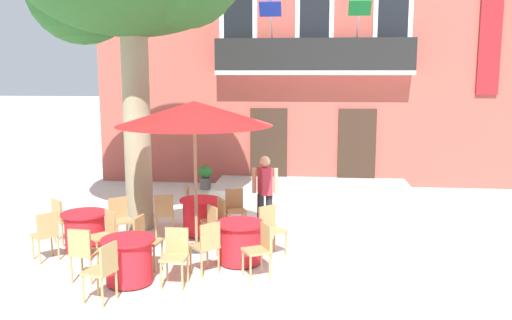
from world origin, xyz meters
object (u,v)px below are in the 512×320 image
at_px(cafe_chair_middle_0, 175,253).
at_px(cafe_chair_front_1, 235,207).
at_px(pedestrian_near_entrance, 265,191).
at_px(cafe_table_front, 201,216).
at_px(cafe_table_middle, 129,260).
at_px(ground_planter_left, 205,176).
at_px(cafe_chair_far_side_0, 62,218).
at_px(cafe_chair_middle_2, 83,251).
at_px(cafe_chair_far_side_1, 46,233).
at_px(cafe_chair_far_side_2, 106,232).
at_px(cafe_chair_near_tree_0, 207,244).
at_px(cafe_table_near_tree, 240,242).
at_px(cafe_chair_near_tree_1, 260,247).
at_px(cafe_chair_middle_3, 103,268).
at_px(cafe_chair_near_tree_2, 271,227).
at_px(cafe_table_far_side, 85,231).
at_px(cafe_chair_far_side_3, 120,217).
at_px(cafe_umbrella, 194,114).
at_px(cafe_chair_front_3, 164,212).
at_px(cafe_chair_middle_1, 145,238).
at_px(cafe_chair_front_2, 192,202).
at_px(cafe_chair_near_tree_3, 218,225).
at_px(cafe_chair_front_0, 217,218).

xyz_separation_m(cafe_chair_middle_0, cafe_chair_front_1, (0.53, 3.04, 0.00)).
xyz_separation_m(cafe_chair_front_1, pedestrian_near_entrance, (0.66, -0.31, 0.42)).
bearing_deg(cafe_table_front, cafe_table_middle, -102.16).
bearing_deg(ground_planter_left, cafe_chair_far_side_0, -108.87).
distance_m(cafe_chair_middle_2, cafe_chair_far_side_1, 1.39).
height_order(cafe_chair_middle_2, pedestrian_near_entrance, pedestrian_near_entrance).
relative_size(cafe_chair_far_side_1, cafe_chair_far_side_2, 1.00).
distance_m(cafe_chair_near_tree_0, cafe_chair_far_side_0, 3.44).
distance_m(cafe_table_near_tree, cafe_chair_near_tree_1, 0.77).
height_order(cafe_chair_near_tree_1, cafe_chair_middle_3, same).
bearing_deg(cafe_chair_near_tree_2, cafe_table_far_side, -176.77).
distance_m(cafe_chair_far_side_3, cafe_umbrella, 2.64).
relative_size(cafe_chair_near_tree_0, cafe_chair_near_tree_2, 1.00).
distance_m(cafe_chair_front_3, cafe_chair_far_side_0, 1.99).
height_order(cafe_chair_near_tree_0, cafe_chair_far_side_0, same).
xyz_separation_m(cafe_chair_near_tree_0, cafe_chair_middle_1, (-1.13, 0.22, 0.00)).
xyz_separation_m(cafe_chair_front_3, pedestrian_near_entrance, (2.05, 0.28, 0.42)).
xyz_separation_m(cafe_chair_front_2, cafe_chair_far_side_3, (-1.13, -1.41, 0.00)).
relative_size(cafe_chair_near_tree_1, cafe_chair_middle_1, 1.00).
height_order(cafe_chair_near_tree_2, cafe_chair_front_1, same).
relative_size(cafe_chair_near_tree_2, cafe_table_middle, 1.05).
xyz_separation_m(cafe_chair_middle_3, cafe_chair_far_side_0, (-1.86, 2.63, 0.00)).
distance_m(cafe_table_near_tree, pedestrian_near_entrance, 1.79).
bearing_deg(cafe_chair_middle_2, cafe_table_front, 64.10).
distance_m(cafe_table_middle, cafe_chair_middle_0, 0.77).
distance_m(cafe_chair_far_side_0, cafe_umbrella, 3.43).
relative_size(cafe_table_far_side, cafe_chair_far_side_1, 0.95).
xyz_separation_m(cafe_chair_near_tree_0, cafe_chair_middle_0, (-0.42, -0.48, 0.00)).
bearing_deg(cafe_chair_front_3, cafe_chair_near_tree_0, -57.22).
relative_size(cafe_chair_middle_0, cafe_chair_middle_1, 1.00).
bearing_deg(cafe_table_near_tree, cafe_umbrella, 144.87).
height_order(cafe_chair_near_tree_1, cafe_chair_front_2, same).
distance_m(cafe_chair_near_tree_3, cafe_umbrella, 2.13).
distance_m(cafe_umbrella, pedestrian_near_entrance, 2.30).
bearing_deg(cafe_chair_far_side_2, cafe_chair_front_2, 67.01).
distance_m(cafe_chair_middle_1, cafe_chair_front_0, 1.74).
xyz_separation_m(cafe_chair_middle_1, cafe_chair_middle_3, (-0.16, -1.50, 0.00)).
bearing_deg(cafe_chair_front_0, cafe_chair_middle_3, -111.95).
height_order(cafe_chair_middle_2, cafe_table_far_side, cafe_chair_middle_2).
xyz_separation_m(cafe_table_near_tree, cafe_chair_near_tree_1, (0.43, -0.62, 0.14)).
bearing_deg(cafe_chair_middle_2, cafe_table_far_side, 112.18).
bearing_deg(cafe_umbrella, cafe_chair_far_side_1, -161.04).
relative_size(cafe_chair_middle_0, cafe_chair_far_side_3, 1.00).
bearing_deg(cafe_chair_front_3, cafe_table_middle, -87.65).
relative_size(cafe_table_front, cafe_table_far_side, 1.00).
bearing_deg(cafe_chair_middle_3, cafe_table_front, 78.30).
bearing_deg(cafe_chair_near_tree_0, cafe_table_middle, -155.30).
bearing_deg(cafe_chair_far_side_3, cafe_table_middle, -67.15).
xyz_separation_m(cafe_chair_far_side_2, cafe_chair_far_side_3, (-0.09, 1.04, 0.00)).
bearing_deg(cafe_chair_middle_0, cafe_chair_far_side_3, 129.07).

